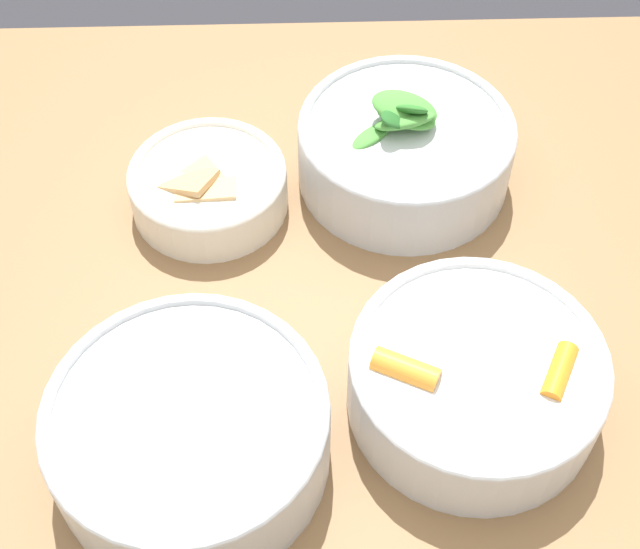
{
  "coord_description": "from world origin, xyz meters",
  "views": [
    {
      "loc": [
        -0.01,
        0.42,
        1.37
      ],
      "look_at": [
        -0.03,
        -0.03,
        0.8
      ],
      "focal_mm": 50.0,
      "sensor_mm": 36.0,
      "label": 1
    }
  ],
  "objects": [
    {
      "name": "dining_table",
      "position": [
        0.0,
        0.0,
        0.65
      ],
      "size": [
        1.17,
        0.82,
        0.77
      ],
      "color": "olive",
      "rests_on": "ground_plane"
    },
    {
      "name": "bowl_carrots",
      "position": [
        -0.14,
        0.07,
        0.8
      ],
      "size": [
        0.19,
        0.19,
        0.07
      ],
      "color": "silver",
      "rests_on": "dining_table"
    },
    {
      "name": "bowl_greens",
      "position": [
        -0.11,
        -0.17,
        0.81
      ],
      "size": [
        0.19,
        0.19,
        0.1
      ],
      "color": "silver",
      "rests_on": "dining_table"
    },
    {
      "name": "bowl_beans_hotdog",
      "position": [
        0.07,
        0.11,
        0.8
      ],
      "size": [
        0.2,
        0.2,
        0.07
      ],
      "color": "silver",
      "rests_on": "dining_table"
    },
    {
      "name": "bowl_cookies",
      "position": [
        0.07,
        -0.14,
        0.79
      ],
      "size": [
        0.14,
        0.14,
        0.05
      ],
      "color": "silver",
      "rests_on": "dining_table"
    }
  ]
}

